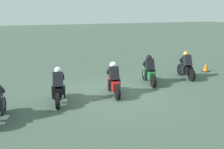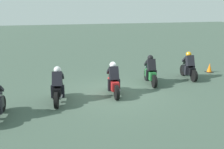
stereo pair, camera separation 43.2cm
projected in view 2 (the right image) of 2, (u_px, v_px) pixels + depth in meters
ground_plane at (113, 93)px, 12.18m from camera, size 120.00×120.00×0.00m
rider_lane_a at (189, 68)px, 14.66m from camera, size 2.03×0.62×1.51m
rider_lane_b at (151, 72)px, 13.59m from camera, size 2.02×0.63×1.51m
rider_lane_c at (113, 82)px, 11.82m from camera, size 2.04×0.60×1.51m
rider_lane_d at (58, 88)px, 10.87m from camera, size 2.00×0.68×1.51m
traffic_cone at (209, 68)px, 16.24m from camera, size 0.40×0.40×0.56m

